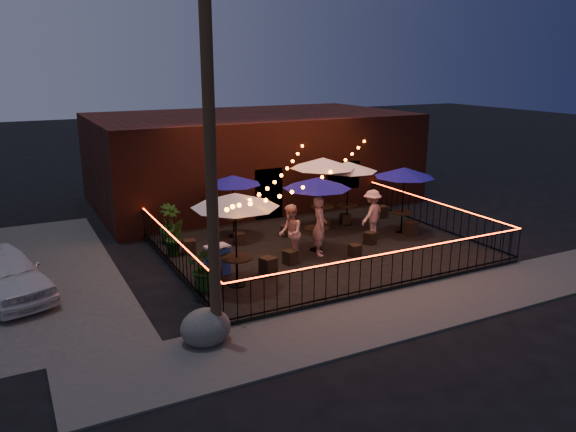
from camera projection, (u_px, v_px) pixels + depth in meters
name	position (u px, v px, depth m)	size (l,w,h in m)	color
ground	(352.00, 269.00, 17.50)	(110.00, 110.00, 0.00)	black
patio	(319.00, 249.00, 19.20)	(10.00, 8.00, 0.15)	black
sidewalk	(420.00, 308.00, 14.71)	(18.00, 2.50, 0.05)	#3F3E3A
brick_building	(251.00, 157.00, 25.98)	(14.00, 8.00, 4.00)	#3C1910
utility_pole	(211.00, 172.00, 11.83)	(0.26, 0.26, 8.00)	#3B2E18
fence_front	(392.00, 270.00, 15.61)	(10.00, 0.04, 1.04)	black
fence_left	(176.00, 255.00, 16.83)	(0.04, 8.00, 1.04)	black
fence_right	(433.00, 215.00, 21.25)	(0.04, 8.00, 1.04)	black
festoon_lights	(298.00, 183.00, 17.85)	(10.02, 8.72, 1.32)	#FF6208
cafe_table_0	(235.00, 201.00, 15.22)	(3.18, 3.18, 2.68)	black
cafe_table_1	(233.00, 181.00, 19.80)	(2.20, 2.20, 2.25)	black
cafe_table_2	(317.00, 184.00, 18.25)	(2.75, 2.75, 2.48)	black
cafe_table_3	(323.00, 164.00, 20.80)	(3.18, 3.18, 2.69)	black
cafe_table_4	(404.00, 173.00, 20.28)	(2.44, 2.44, 2.43)	black
cafe_table_5	(348.00, 167.00, 21.29)	(2.82, 2.82, 2.46)	black
bistro_chair_0	(214.00, 274.00, 16.04)	(0.43, 0.43, 0.50)	black
bistro_chair_1	(268.00, 265.00, 16.71)	(0.42, 0.42, 0.49)	black
bistro_chair_2	(190.00, 247.00, 18.48)	(0.38, 0.38, 0.45)	black
bistro_chair_3	(239.00, 239.00, 19.38)	(0.35, 0.35, 0.41)	black
bistro_chair_4	(290.00, 257.00, 17.50)	(0.37, 0.37, 0.44)	black
bistro_chair_5	(355.00, 250.00, 18.18)	(0.34, 0.34, 0.40)	black
bistro_chair_6	(286.00, 231.00, 20.31)	(0.35, 0.35, 0.41)	black
bistro_chair_7	(324.00, 224.00, 21.10)	(0.35, 0.35, 0.41)	black
bistro_chair_8	(370.00, 238.00, 19.45)	(0.35, 0.35, 0.42)	black
bistro_chair_9	(411.00, 228.00, 20.46)	(0.42, 0.42, 0.50)	black
bistro_chair_10	(345.00, 219.00, 21.82)	(0.34, 0.34, 0.41)	black
bistro_chair_11	(382.00, 212.00, 22.78)	(0.40, 0.40, 0.47)	black
patron_a	(320.00, 226.00, 18.18)	(0.71, 0.47, 1.95)	beige
patron_b	(290.00, 233.00, 17.64)	(0.88, 0.69, 1.82)	tan
patron_c	(372.00, 214.00, 19.98)	(1.13, 0.65, 1.75)	tan
potted_shrub_a	(208.00, 266.00, 15.42)	(1.21, 1.05, 1.34)	#193611
potted_shrub_b	(175.00, 237.00, 18.24)	(0.66, 0.53, 1.20)	#153911
potted_shrub_c	(170.00, 224.00, 19.47)	(0.77, 0.77, 1.37)	#194015
cooler	(218.00, 260.00, 16.57)	(0.75, 0.60, 0.89)	blue
boulder	(206.00, 328.00, 12.78)	(1.02, 0.87, 0.80)	#494844
car_white	(3.00, 273.00, 15.26)	(1.66, 4.12, 1.40)	white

